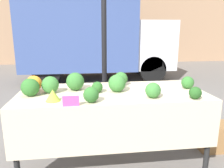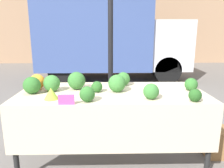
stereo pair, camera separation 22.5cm
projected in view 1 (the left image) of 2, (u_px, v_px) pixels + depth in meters
The scene contains 19 objects.
ground_plane at pixel (112, 159), 2.45m from camera, with size 40.00×40.00×0.00m, color slate.
building_facade at pixel (89, 3), 9.64m from camera, with size 16.00×0.60×5.27m.
tent_pole at pixel (104, 43), 2.99m from camera, with size 0.07×0.07×2.47m.
parked_truck at pixel (93, 38), 6.46m from camera, with size 4.26×1.91×2.23m.
market_table at pixel (113, 102), 2.23m from camera, with size 1.91×0.86×0.79m.
orange_cauliflower at pixel (34, 83), 2.27m from camera, with size 0.16×0.16×0.16m.
romanesco_head at pixel (53, 95), 1.94m from camera, with size 0.13×0.13×0.11m.
broccoli_head_0 at pixel (153, 90), 2.03m from camera, with size 0.15×0.15×0.15m.
broccoli_head_1 at pixel (91, 95), 1.90m from camera, with size 0.14×0.14×0.14m.
broccoli_head_2 at pixel (30, 87), 2.09m from camera, with size 0.17×0.17×0.17m.
broccoli_head_3 at pixel (188, 83), 2.37m from camera, with size 0.14×0.14×0.14m.
broccoli_head_4 at pixel (97, 87), 2.21m from camera, with size 0.11×0.11×0.11m.
broccoli_head_5 at pixel (121, 79), 2.51m from camera, with size 0.16×0.16×0.16m.
broccoli_head_6 at pixel (50, 85), 2.19m from camera, with size 0.17×0.17×0.17m.
broccoli_head_7 at pixel (117, 83), 2.24m from camera, with size 0.18×0.18×0.18m.
broccoli_head_8 at pixel (195, 93), 2.00m from camera, with size 0.12×0.12×0.12m.
broccoli_head_9 at pixel (75, 81), 2.30m from camera, with size 0.19×0.19×0.19m.
price_sign at pixel (71, 101), 1.81m from camera, with size 0.14×0.01×0.09m.
produce_crate at pixel (215, 137), 2.63m from camera, with size 0.41×0.28×0.31m.
Camera 1 is at (-0.28, -2.17, 1.39)m, focal length 35.00 mm.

